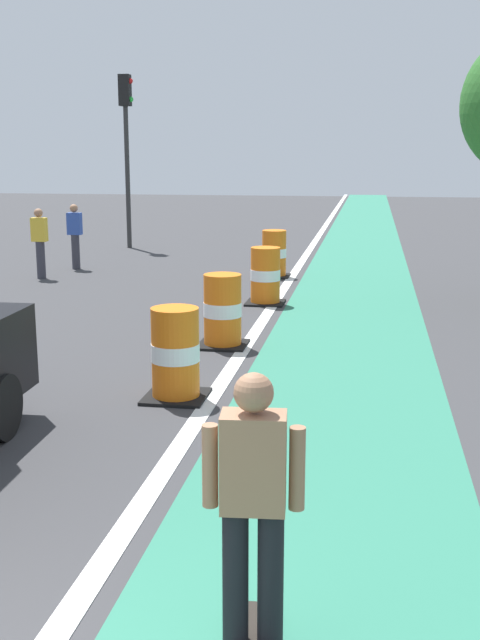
% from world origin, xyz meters
% --- Properties ---
extents(bike_lane_strip, '(2.50, 80.00, 0.01)m').
position_xyz_m(bike_lane_strip, '(2.40, 12.00, 0.00)').
color(bike_lane_strip, '#2D755B').
rests_on(bike_lane_strip, ground).
extents(lane_divider_stripe, '(0.20, 80.00, 0.01)m').
position_xyz_m(lane_divider_stripe, '(0.90, 12.00, 0.01)').
color(lane_divider_stripe, silver).
rests_on(lane_divider_stripe, ground).
extents(skateboarder_on_lane, '(0.57, 0.82, 1.69)m').
position_xyz_m(skateboarder_on_lane, '(2.10, 0.98, 0.91)').
color(skateboarder_on_lane, black).
rests_on(skateboarder_on_lane, ground).
extents(traffic_barrel_front, '(0.73, 0.73, 1.09)m').
position_xyz_m(traffic_barrel_front, '(0.48, 5.55, 0.53)').
color(traffic_barrel_front, orange).
rests_on(traffic_barrel_front, ground).
extents(traffic_barrel_mid, '(0.73, 0.73, 1.09)m').
position_xyz_m(traffic_barrel_mid, '(0.55, 8.13, 0.53)').
color(traffic_barrel_mid, orange).
rests_on(traffic_barrel_mid, ground).
extents(traffic_barrel_back, '(0.73, 0.73, 1.09)m').
position_xyz_m(traffic_barrel_back, '(0.73, 11.55, 0.53)').
color(traffic_barrel_back, orange).
rests_on(traffic_barrel_back, ground).
extents(traffic_barrel_far, '(0.73, 0.73, 1.09)m').
position_xyz_m(traffic_barrel_far, '(0.48, 14.88, 0.53)').
color(traffic_barrel_far, orange).
rests_on(traffic_barrel_far, ground).
extents(traffic_light_corner, '(0.41, 0.32, 5.10)m').
position_xyz_m(traffic_light_corner, '(-4.59, 19.83, 3.50)').
color(traffic_light_corner, '#2D2D2D').
rests_on(traffic_light_corner, ground).
extents(pedestrian_crossing, '(0.34, 0.20, 1.61)m').
position_xyz_m(pedestrian_crossing, '(-4.79, 13.73, 0.86)').
color(pedestrian_crossing, '#33333D').
rests_on(pedestrian_crossing, ground).
extents(pedestrian_waiting, '(0.34, 0.20, 1.61)m').
position_xyz_m(pedestrian_waiting, '(-4.55, 15.29, 0.86)').
color(pedestrian_waiting, '#33333D').
rests_on(pedestrian_waiting, ground).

